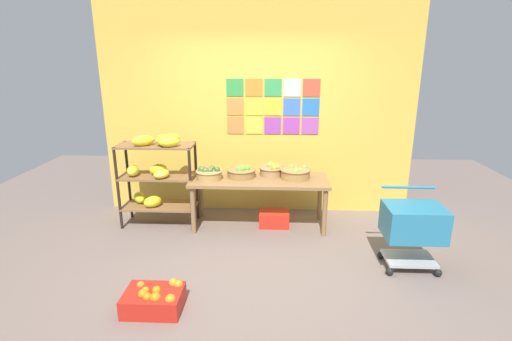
# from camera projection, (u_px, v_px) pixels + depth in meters

# --- Properties ---
(ground) EXTENTS (9.16, 9.16, 0.00)m
(ground) POSITION_uv_depth(u_px,v_px,m) (251.00, 265.00, 4.09)
(ground) COLOR #72615A
(back_wall_with_art) EXTENTS (4.29, 0.07, 2.98)m
(back_wall_with_art) POSITION_uv_depth(u_px,v_px,m) (257.00, 107.00, 5.21)
(back_wall_with_art) COLOR gold
(back_wall_with_art) RESTS_ON ground
(banana_shelf_unit) EXTENTS (0.97, 0.49, 1.23)m
(banana_shelf_unit) POSITION_uv_depth(u_px,v_px,m) (156.00, 170.00, 4.90)
(banana_shelf_unit) COLOR black
(banana_shelf_unit) RESTS_ON ground
(display_table) EXTENTS (1.76, 0.65, 0.65)m
(display_table) POSITION_uv_depth(u_px,v_px,m) (259.00, 184.00, 4.90)
(display_table) COLOR olive
(display_table) RESTS_ON ground
(fruit_basket_back_left) EXTENTS (0.40, 0.40, 0.15)m
(fruit_basket_back_left) POSITION_uv_depth(u_px,v_px,m) (295.00, 173.00, 4.87)
(fruit_basket_back_left) COLOR #9E7940
(fruit_basket_back_left) RESTS_ON display_table
(fruit_basket_centre) EXTENTS (0.34, 0.34, 0.17)m
(fruit_basket_centre) POSITION_uv_depth(u_px,v_px,m) (209.00, 173.00, 4.84)
(fruit_basket_centre) COLOR #B0884C
(fruit_basket_centre) RESTS_ON display_table
(fruit_basket_back_right) EXTENTS (0.32, 0.32, 0.17)m
(fruit_basket_back_right) POSITION_uv_depth(u_px,v_px,m) (272.00, 170.00, 4.99)
(fruit_basket_back_right) COLOR #A27A4C
(fruit_basket_back_right) RESTS_ON display_table
(fruit_basket_left) EXTENTS (0.38, 0.38, 0.16)m
(fruit_basket_left) POSITION_uv_depth(u_px,v_px,m) (241.00, 172.00, 4.93)
(fruit_basket_left) COLOR olive
(fruit_basket_left) RESTS_ON display_table
(produce_crate_under_table) EXTENTS (0.39, 0.28, 0.20)m
(produce_crate_under_table) POSITION_uv_depth(u_px,v_px,m) (274.00, 218.00, 5.03)
(produce_crate_under_table) COLOR red
(produce_crate_under_table) RESTS_ON ground
(orange_crate_foreground) EXTENTS (0.50, 0.36, 0.23)m
(orange_crate_foreground) POSITION_uv_depth(u_px,v_px,m) (154.00, 299.00, 3.35)
(orange_crate_foreground) COLOR red
(orange_crate_foreground) RESTS_ON ground
(shopping_cart) EXTENTS (0.58, 0.48, 0.83)m
(shopping_cart) POSITION_uv_depth(u_px,v_px,m) (413.00, 225.00, 3.92)
(shopping_cart) COLOR black
(shopping_cart) RESTS_ON ground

